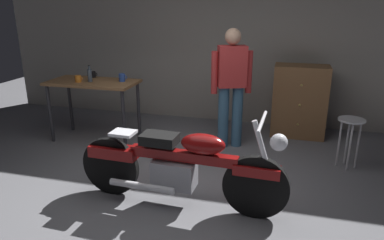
% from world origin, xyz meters
% --- Properties ---
extents(ground_plane, '(12.00, 12.00, 0.00)m').
position_xyz_m(ground_plane, '(0.00, 0.00, 0.00)').
color(ground_plane, slate).
extents(back_wall, '(8.00, 0.12, 3.10)m').
position_xyz_m(back_wall, '(0.00, 2.80, 1.55)').
color(back_wall, gray).
rests_on(back_wall, ground_plane).
extents(workbench, '(1.30, 0.64, 0.90)m').
position_xyz_m(workbench, '(-1.64, 1.34, 0.79)').
color(workbench, brown).
rests_on(workbench, ground_plane).
extents(motorcycle, '(2.19, 0.60, 1.00)m').
position_xyz_m(motorcycle, '(0.13, -0.12, 0.45)').
color(motorcycle, black).
rests_on(motorcycle, ground_plane).
extents(person_standing, '(0.54, 0.34, 1.67)m').
position_xyz_m(person_standing, '(0.36, 1.59, 0.93)').
color(person_standing, '#3B6686').
rests_on(person_standing, ground_plane).
extents(shop_stool, '(0.32, 0.32, 0.64)m').
position_xyz_m(shop_stool, '(1.90, 1.27, 0.50)').
color(shop_stool, '#B2B2B7').
rests_on(shop_stool, ground_plane).
extents(wooden_dresser, '(0.80, 0.47, 1.10)m').
position_xyz_m(wooden_dresser, '(1.31, 2.30, 0.55)').
color(wooden_dresser, brown).
rests_on(wooden_dresser, ground_plane).
extents(mug_orange_travel, '(0.12, 0.09, 0.10)m').
position_xyz_m(mug_orange_travel, '(-1.80, 1.23, 0.95)').
color(mug_orange_travel, orange).
rests_on(mug_orange_travel, workbench).
extents(mug_black_matte, '(0.11, 0.08, 0.09)m').
position_xyz_m(mug_black_matte, '(-1.76, 1.59, 0.95)').
color(mug_black_matte, black).
rests_on(mug_black_matte, workbench).
extents(mug_blue_enamel, '(0.12, 0.09, 0.11)m').
position_xyz_m(mug_blue_enamel, '(-1.21, 1.43, 0.96)').
color(mug_blue_enamel, '#2D51AD').
rests_on(mug_blue_enamel, workbench).
extents(bottle, '(0.06, 0.06, 0.24)m').
position_xyz_m(bottle, '(-1.65, 1.29, 1.00)').
color(bottle, '#3F4C59').
rests_on(bottle, workbench).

